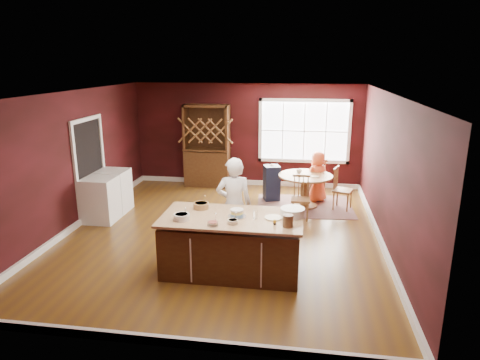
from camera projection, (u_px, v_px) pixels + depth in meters
The scene contains 28 objects.
room_shell at pixel (222, 166), 8.00m from camera, with size 7.00×7.00×7.00m.
window at pixel (304, 131), 11.05m from camera, with size 2.36×0.10×1.66m, color white, non-canonical shape.
doorway at pixel (90, 169), 9.09m from camera, with size 0.08×1.26×2.13m, color white, non-canonical shape.
kitchen_island at pixel (232, 245), 6.76m from camera, with size 2.20×1.15×0.92m.
dining_table at pixel (305, 184), 9.77m from camera, with size 1.23×1.23×0.75m.
baker at pixel (234, 205), 7.37m from camera, with size 0.62×0.41×1.69m, color silver.
layer_cake at pixel (237, 213), 6.61m from camera, with size 0.29×0.29×0.12m, color silver, non-canonical shape.
bowl_blue at pixel (182, 217), 6.48m from camera, with size 0.24×0.24×0.09m, color white.
bowl_yellow at pixel (201, 206), 6.99m from camera, with size 0.25×0.25×0.10m, color #AA6941.
bowl_pink at pixel (213, 224), 6.26m from camera, with size 0.17×0.17×0.06m, color silver.
bowl_olive at pixel (233, 222), 6.33m from camera, with size 0.16×0.16×0.06m, color beige.
drinking_glass at pixel (255, 214), 6.53m from camera, with size 0.07×0.07×0.14m, color white.
dinner_plate at pixel (273, 218), 6.55m from camera, with size 0.27×0.27×0.02m, color beige.
white_tub at pixel (293, 212), 6.63m from camera, with size 0.38×0.38×0.13m, color silver.
stoneware_crock at pixel (288, 221), 6.20m from camera, with size 0.15×0.15×0.18m, color brown.
toy_figurine at pixel (275, 222), 6.29m from camera, with size 0.05×0.05×0.08m, color gold, non-canonical shape.
rug at pixel (304, 206), 9.91m from camera, with size 2.16×1.67×0.01m, color brown.
chair_east at pixel (343, 188), 9.59m from camera, with size 0.41×0.39×0.98m, color #966431, non-canonical shape.
chair_south at pixel (301, 198), 9.01m from camera, with size 0.39×0.38×0.94m, color olive, non-canonical shape.
chair_north at pixel (317, 178), 10.44m from camera, with size 0.42×0.40×1.01m, color brown, non-canonical shape.
seated_woman at pixel (318, 177), 10.12m from camera, with size 0.59×0.39×1.21m, color #ED5F31.
high_chair at pixel (272, 182), 10.25m from camera, with size 0.36×0.36×0.89m, color #1B2038, non-canonical shape.
toddler at pixel (274, 168), 10.14m from camera, with size 0.18×0.14×0.26m, color #8CA5BF, non-canonical shape.
table_plate at pixel (315, 177), 9.54m from camera, with size 0.18×0.18×0.01m, color beige.
table_cup at pixel (299, 171), 9.82m from camera, with size 0.12×0.12×0.10m, color white.
hutch at pixel (207, 146), 11.29m from camera, with size 1.18×0.49×2.17m, color black.
washer at pixel (100, 200), 8.89m from camera, with size 0.64×0.62×0.93m, color silver.
dryer at pixel (114, 191), 9.50m from camera, with size 0.64×0.62×0.94m, color silver.
Camera 1 is at (1.50, -7.64, 3.24)m, focal length 32.00 mm.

